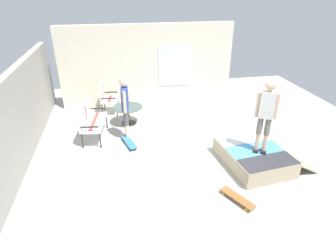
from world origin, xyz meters
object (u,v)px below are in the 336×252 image
object	(u,v)px
patio_table	(128,112)
skate_ramp	(254,156)
patio_bench	(90,118)
skateboard_by_bench	(129,142)
person_skater	(266,111)
skateboard_spare	(237,198)
person_watching	(125,104)
patio_chair_near_house	(106,96)

from	to	relation	value
patio_table	skate_ramp	bearing A→B (deg)	-134.77
skate_ramp	patio_bench	distance (m)	4.48
patio_bench	skateboard_by_bench	size ratio (longest dim) A/B	1.60
person_skater	skateboard_spare	xyz separation A→B (m)	(-1.06, 0.97, -1.37)
patio_bench	person_skater	distance (m)	4.63
skate_ramp	skateboard_spare	xyz separation A→B (m)	(-1.18, 0.93, -0.13)
person_watching	person_skater	world-z (taller)	person_skater
patio_bench	skateboard_spare	bearing A→B (deg)	-137.61
person_watching	person_skater	distance (m)	3.59
patio_bench	person_skater	xyz separation A→B (m)	(-2.23, -3.97, 0.84)
skateboard_spare	person_skater	bearing A→B (deg)	-42.34
person_skater	patio_chair_near_house	bearing A→B (deg)	42.21
skate_ramp	skateboard_spare	bearing A→B (deg)	141.91
patio_chair_near_house	skateboard_by_bench	xyz separation A→B (m)	(-2.27, -0.56, -0.53)
skateboard_spare	person_watching	bearing A→B (deg)	33.41
skate_ramp	person_skater	bearing A→B (deg)	-163.19
person_watching	skateboard_by_bench	bearing A→B (deg)	-177.72
patio_bench	patio_table	distance (m)	1.32
person_watching	patio_table	bearing A→B (deg)	-6.25
skateboard_spare	patio_table	bearing A→B (deg)	25.49
skateboard_by_bench	skateboard_spare	distance (m)	3.33
patio_chair_near_house	person_skater	size ratio (longest dim) A/B	0.58
skateboard_by_bench	patio_table	bearing A→B (deg)	-3.87
patio_bench	skateboard_by_bench	bearing A→B (deg)	-121.35
skate_ramp	patio_chair_near_house	size ratio (longest dim) A/B	2.03
patio_bench	person_watching	bearing A→B (deg)	-103.94
patio_chair_near_house	patio_table	world-z (taller)	patio_chair_near_house
patio_bench	patio_table	size ratio (longest dim) A/B	1.46
patio_table	skateboard_spare	size ratio (longest dim) A/B	1.12
person_skater	skateboard_spare	bearing A→B (deg)	137.66
patio_chair_near_house	skateboard_by_bench	size ratio (longest dim) A/B	1.24
patio_table	person_skater	world-z (taller)	person_skater
skateboard_by_bench	skateboard_spare	size ratio (longest dim) A/B	1.03
skateboard_spare	patio_chair_near_house	bearing A→B (deg)	27.35
patio_chair_near_house	person_skater	xyz separation A→B (m)	(-3.88, -3.52, 0.84)
patio_bench	person_skater	size ratio (longest dim) A/B	0.75
skate_ramp	patio_chair_near_house	world-z (taller)	patio_chair_near_house
patio_table	skateboard_spare	xyz separation A→B (m)	(-3.99, -1.90, -0.32)
patio_table	skateboard_by_bench	bearing A→B (deg)	176.13
person_skater	skate_ramp	bearing A→B (deg)	16.81
patio_chair_near_house	skateboard_by_bench	distance (m)	2.40
skate_ramp	patio_bench	xyz separation A→B (m)	(2.11, 3.93, 0.40)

